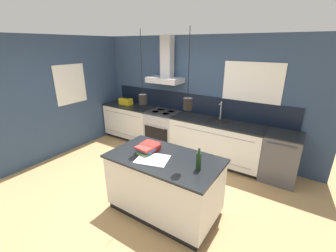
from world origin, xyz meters
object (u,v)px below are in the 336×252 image
book_stack (147,148)px  dishwasher (281,157)px  bottle_on_island (199,161)px  yellow_toolbox (126,102)px  red_supply_box (150,146)px  oven_range (163,129)px

book_stack → dishwasher: bearing=48.9°
bottle_on_island → yellow_toolbox: 3.58m
book_stack → red_supply_box: 0.08m
bottle_on_island → red_supply_box: (-0.86, 0.13, -0.07)m
yellow_toolbox → book_stack: bearing=-40.6°
dishwasher → book_stack: book_stack is taller
oven_range → dishwasher: bearing=0.1°
dishwasher → red_supply_box: (-1.64, -1.78, 0.51)m
book_stack → yellow_toolbox: (-2.18, 1.87, 0.03)m
dishwasher → red_supply_box: bearing=-132.5°
bottle_on_island → yellow_toolbox: bearing=147.8°
bottle_on_island → yellow_toolbox: (-3.03, 1.91, -0.04)m
dishwasher → yellow_toolbox: size_ratio=2.68×
oven_range → yellow_toolbox: (-1.19, 0.00, 0.54)m
bottle_on_island → red_supply_box: size_ratio=1.15×
oven_range → red_supply_box: 2.09m
red_supply_box → book_stack: bearing=-82.4°
bottle_on_island → book_stack: 0.86m
oven_range → bottle_on_island: size_ratio=3.09×
oven_range → bottle_on_island: bearing=-46.0°
red_supply_box → yellow_toolbox: (-2.17, 1.78, 0.03)m
dishwasher → red_supply_box: red_supply_box is taller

